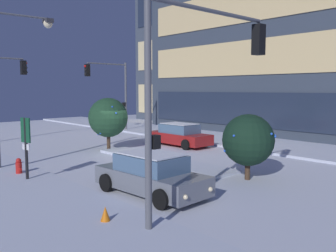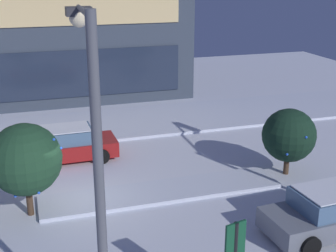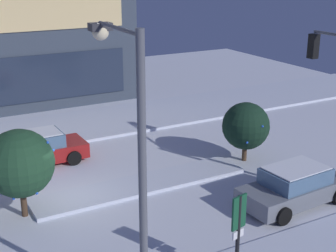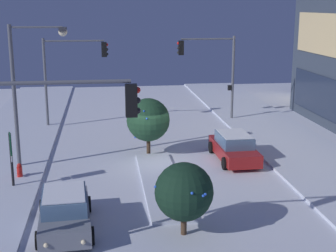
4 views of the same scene
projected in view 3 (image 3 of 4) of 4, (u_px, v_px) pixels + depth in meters
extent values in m
plane|color=silver|center=(67.00, 202.00, 18.60)|extent=(52.00, 52.00, 0.00)
cube|color=silver|center=(16.00, 136.00, 25.54)|extent=(52.00, 5.20, 0.14)
cube|color=silver|center=(142.00, 185.00, 19.91)|extent=(9.00, 1.80, 0.14)
cube|color=slate|center=(294.00, 191.00, 18.30)|extent=(4.49, 2.06, 0.66)
cube|color=slate|center=(296.00, 176.00, 18.11)|extent=(2.46, 1.76, 0.60)
cube|color=white|center=(296.00, 168.00, 18.00)|extent=(2.28, 1.64, 0.04)
sphere|color=#F9E5B2|center=(322.00, 173.00, 19.93)|extent=(0.16, 0.16, 0.16)
cylinder|color=black|center=(303.00, 179.00, 19.82)|extent=(0.67, 0.26, 0.66)
cylinder|color=black|center=(249.00, 196.00, 18.34)|extent=(0.67, 0.26, 0.66)
cylinder|color=black|center=(283.00, 216.00, 16.91)|extent=(0.67, 0.26, 0.66)
cube|color=maroon|center=(35.00, 154.00, 21.91)|extent=(4.56, 1.85, 0.66)
cube|color=slate|center=(34.00, 141.00, 21.72)|extent=(2.47, 1.64, 0.60)
cube|color=white|center=(33.00, 134.00, 21.61)|extent=(2.29, 1.53, 0.04)
cylinder|color=black|center=(6.00, 171.00, 20.53)|extent=(0.66, 0.23, 0.66)
cylinder|color=black|center=(74.00, 158.00, 21.95)|extent=(0.66, 0.23, 0.66)
cylinder|color=black|center=(61.00, 146.00, 23.41)|extent=(0.66, 0.23, 0.66)
cube|color=black|center=(313.00, 46.00, 20.02)|extent=(0.32, 0.36, 1.00)
sphere|color=red|center=(311.00, 38.00, 20.08)|extent=(0.20, 0.20, 0.20)
sphere|color=black|center=(310.00, 46.00, 20.18)|extent=(0.20, 0.20, 0.20)
sphere|color=black|center=(309.00, 53.00, 20.28)|extent=(0.20, 0.20, 0.20)
cylinder|color=#565960|center=(143.00, 187.00, 11.40)|extent=(0.20, 0.20, 7.33)
cylinder|color=#565960|center=(118.00, 28.00, 11.38)|extent=(0.21, 2.56, 0.10)
cube|color=#333338|center=(100.00, 27.00, 12.50)|extent=(0.56, 0.36, 0.20)
sphere|color=#F9E5B2|center=(100.00, 32.00, 12.54)|extent=(0.44, 0.44, 0.44)
cylinder|color=black|center=(238.00, 238.00, 13.69)|extent=(0.12, 0.12, 2.63)
cube|color=#144C2D|center=(239.00, 212.00, 13.43)|extent=(0.55, 0.19, 1.00)
cube|color=white|center=(238.00, 234.00, 13.65)|extent=(0.44, 0.15, 0.24)
cylinder|color=#473323|center=(244.00, 153.00, 22.43)|extent=(0.22, 0.22, 0.76)
sphere|color=black|center=(246.00, 126.00, 22.02)|extent=(2.15, 2.15, 2.15)
sphere|color=blue|center=(255.00, 116.00, 22.82)|extent=(0.10, 0.10, 0.10)
sphere|color=blue|center=(263.00, 126.00, 21.10)|extent=(0.10, 0.10, 0.10)
sphere|color=blue|center=(253.00, 115.00, 22.85)|extent=(0.10, 0.10, 0.10)
sphere|color=blue|center=(263.00, 115.00, 22.47)|extent=(0.10, 0.10, 0.10)
sphere|color=blue|center=(247.00, 143.00, 21.21)|extent=(0.10, 0.10, 0.10)
cylinder|color=#473323|center=(24.00, 203.00, 17.45)|extent=(0.22, 0.22, 1.01)
sphere|color=#1E4228|center=(20.00, 163.00, 16.97)|extent=(2.41, 2.41, 2.41)
sphere|color=blue|center=(37.00, 193.00, 16.76)|extent=(0.10, 0.10, 0.10)
sphere|color=blue|center=(53.00, 150.00, 17.24)|extent=(0.10, 0.10, 0.10)
sphere|color=blue|center=(14.00, 199.00, 16.70)|extent=(0.10, 0.10, 0.10)
sphere|color=blue|center=(48.00, 142.00, 16.92)|extent=(0.10, 0.10, 0.10)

